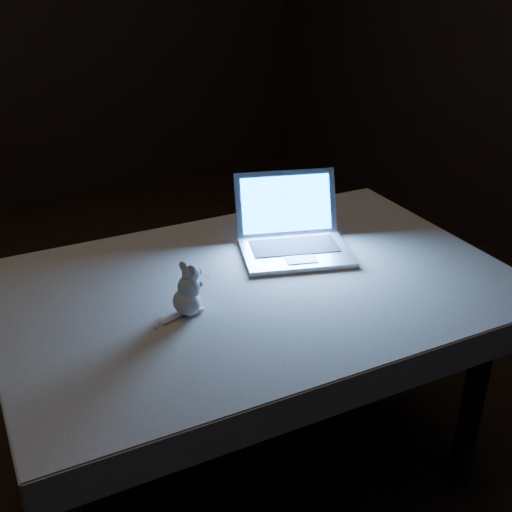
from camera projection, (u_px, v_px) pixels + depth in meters
floor at (159, 445)px, 2.23m from camera, size 5.00×5.00×0.00m
table at (257, 385)px, 1.97m from camera, size 1.41×0.99×0.71m
tablecloth at (224, 300)px, 1.81m from camera, size 1.62×1.30×0.09m
laptop at (297, 222)px, 1.90m from camera, size 0.41×0.39×0.22m
plush_mouse at (186, 290)px, 1.62m from camera, size 0.12×0.12×0.14m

